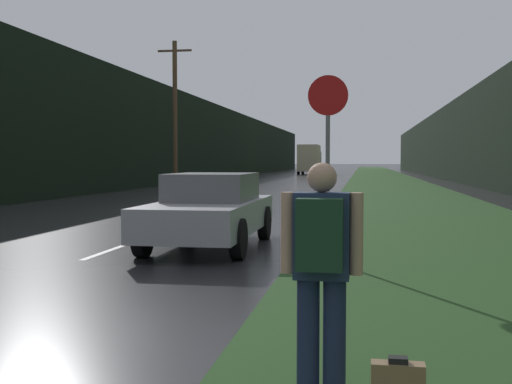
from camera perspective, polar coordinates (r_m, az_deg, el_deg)
The scene contains 12 objects.
grass_verge at distance 42.87m, azimuth 11.96°, elevation 0.56°, with size 6.00×240.00×0.02m, color #26471E.
lane_stripe_b at distance 12.41m, azimuth -12.35°, elevation -4.89°, with size 0.12×3.00×0.01m, color silver.
lane_stripe_c at distance 19.05m, azimuth -4.48°, elevation -2.16°, with size 0.12×3.00×0.01m, color silver.
lane_stripe_d at distance 25.88m, azimuth -0.73°, elevation -0.84°, with size 0.12×3.00×0.01m, color silver.
treeline_far_side at distance 54.65m, azimuth -5.36°, elevation 4.59°, with size 2.00×140.00×6.70m, color black.
treeline_near_side at distance 53.39m, azimuth 18.00°, elevation 4.31°, with size 2.00×140.00×6.35m, color black.
utility_pole_far at distance 33.93m, azimuth -7.21°, elevation 6.86°, with size 1.80×0.24×7.85m.
stop_sign at distance 10.45m, azimuth 6.39°, elevation 3.74°, with size 0.65×0.07×3.03m.
hitchhiker_with_backpack at distance 4.47m, azimuth 5.81°, elevation -6.34°, with size 0.57×0.40×1.64m.
suitcase at distance 4.58m, azimuth 12.49°, elevation -16.34°, with size 0.36×0.13×0.34m.
car_passing_near at distance 12.30m, azimuth -4.08°, elevation -1.57°, with size 1.87×4.58×1.41m.
delivery_truck at distance 76.52m, azimuth 4.81°, elevation 2.94°, with size 2.49×8.16×3.47m.
Camera 1 is at (4.60, -2.80, 1.66)m, focal length 45.00 mm.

